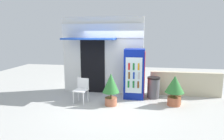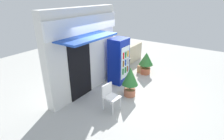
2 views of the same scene
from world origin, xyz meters
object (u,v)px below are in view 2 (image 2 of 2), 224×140
Objects in this scene: drink_cooler at (119,61)px; cardboard_box at (142,69)px; plastic_chair at (110,95)px; potted_plant_curbside at (146,61)px; potted_plant_near_shop at (130,79)px; trash_bin at (125,67)px.

cardboard_box is (1.46, -0.36, -0.76)m from drink_cooler.
potted_plant_curbside reaches higher than plastic_chair.
potted_plant_near_shop reaches higher than potted_plant_curbside.
drink_cooler is at bearing -170.02° from trash_bin.
drink_cooler is 1.21m from potted_plant_near_shop.
potted_plant_near_shop is at bearing -165.14° from cardboard_box.
potted_plant_near_shop is 1.80m from trash_bin.
drink_cooler is 1.81× the size of potted_plant_curbside.
potted_plant_curbside is at bearing -109.08° from cardboard_box.
drink_cooler is 1.69× the size of potted_plant_near_shop.
potted_plant_curbside is 2.76× the size of cardboard_box.
trash_bin is at bearing 133.06° from potted_plant_curbside.
potted_plant_near_shop is 1.08× the size of potted_plant_curbside.
potted_plant_near_shop reaches higher than cardboard_box.
cardboard_box is (2.18, 0.58, -0.49)m from potted_plant_near_shop.
trash_bin is (0.71, 0.12, -0.52)m from drink_cooler.
drink_cooler reaches higher than cardboard_box.
drink_cooler is 2.19× the size of plastic_chair.
drink_cooler is 2.00m from plastic_chair.
cardboard_box is at bearing -32.86° from trash_bin.
cardboard_box is (0.08, 0.23, -0.46)m from potted_plant_curbside.
potted_plant_near_shop is at bearing -6.81° from plastic_chair.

